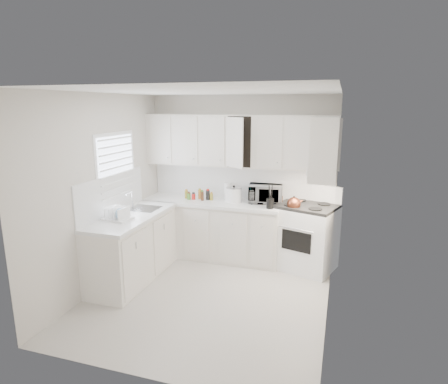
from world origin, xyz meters
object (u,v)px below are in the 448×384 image
at_px(stove, 306,228).
at_px(tea_kettle, 294,203).
at_px(microwave, 266,192).
at_px(rice_cooker, 234,194).
at_px(utensil_crock, 270,196).
at_px(dish_rack, 117,212).

bearing_deg(stove, tea_kettle, -120.67).
relative_size(microwave, rice_cooker, 1.98).
bearing_deg(utensil_crock, tea_kettle, 3.78).
relative_size(rice_cooker, utensil_crock, 0.71).
height_order(microwave, dish_rack, microwave).
xyz_separation_m(stove, tea_kettle, (-0.18, -0.16, 0.42)).
relative_size(rice_cooker, dish_rack, 0.72).
relative_size(tea_kettle, dish_rack, 0.69).
bearing_deg(rice_cooker, utensil_crock, -33.11).
bearing_deg(stove, microwave, -174.34).
bearing_deg(stove, dish_rack, -132.63).
relative_size(stove, rice_cooker, 4.92).
distance_m(stove, dish_rack, 2.75).
bearing_deg(utensil_crock, microwave, 112.69).
xyz_separation_m(tea_kettle, dish_rack, (-2.19, -1.19, -0.01)).
bearing_deg(dish_rack, microwave, 47.58).
relative_size(microwave, utensil_crock, 1.42).
bearing_deg(microwave, dish_rack, -147.87).
xyz_separation_m(microwave, utensil_crock, (0.14, -0.32, 0.01)).
height_order(tea_kettle, microwave, microwave).
bearing_deg(stove, utensil_crock, -143.07).
relative_size(tea_kettle, microwave, 0.49).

